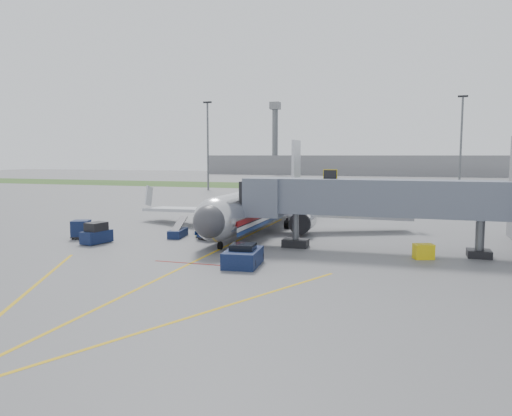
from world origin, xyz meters
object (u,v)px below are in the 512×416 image
(pushback_tug, at_px, (243,256))
(ramp_worker, at_px, (197,228))
(baggage_tug, at_px, (96,234))
(belt_loader, at_px, (178,232))
(airliner, at_px, (264,204))

(pushback_tug, bearing_deg, ramp_worker, 128.10)
(pushback_tug, distance_m, baggage_tug, 16.62)
(baggage_tug, bearing_deg, pushback_tug, -16.45)
(belt_loader, bearing_deg, pushback_tug, -44.60)
(baggage_tug, distance_m, belt_loader, 7.85)
(airliner, distance_m, belt_loader, 10.86)
(airliner, bearing_deg, belt_loader, -126.94)
(baggage_tug, height_order, belt_loader, baggage_tug)
(ramp_worker, bearing_deg, baggage_tug, 156.12)
(airliner, bearing_deg, pushback_tug, -77.97)
(airliner, xyz_separation_m, pushback_tug, (4.00, -18.75, -1.97))
(belt_loader, height_order, ramp_worker, belt_loader)
(belt_loader, bearing_deg, ramp_worker, 24.29)
(airliner, distance_m, pushback_tug, 19.27)
(baggage_tug, bearing_deg, belt_loader, 44.97)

